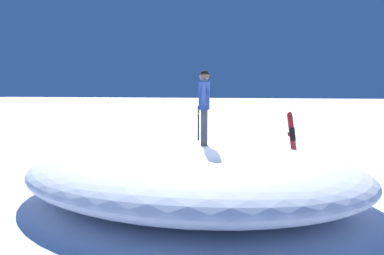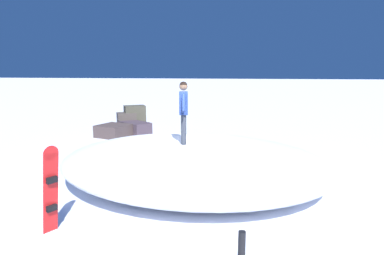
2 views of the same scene
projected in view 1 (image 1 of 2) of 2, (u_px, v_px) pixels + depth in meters
ground at (210, 200)px, 7.69m from camera, size 240.00×240.00×0.00m
snow_mound at (192, 172)px, 7.90m from camera, size 6.56×7.87×1.11m
snowboarder_standing at (204, 101)px, 7.91m from camera, size 0.98×0.31×1.63m
snowboard_primary_upright at (292, 140)px, 10.49m from camera, size 0.38×0.39×1.71m
trail_marker_pole at (198, 127)px, 13.94m from camera, size 0.10×0.10×1.75m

